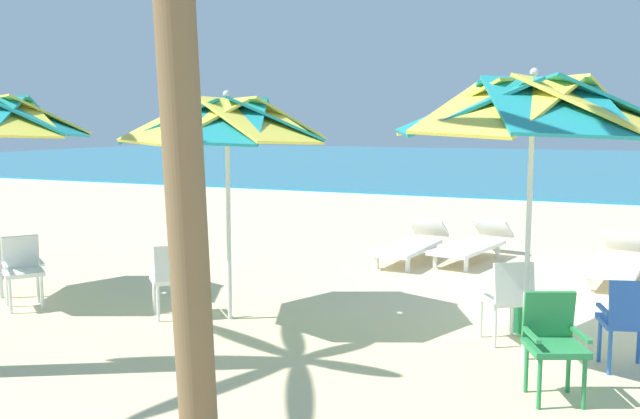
# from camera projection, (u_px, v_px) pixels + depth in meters

# --- Properties ---
(ground_plane) EXTENTS (80.00, 80.00, 0.00)m
(ground_plane) POSITION_uv_depth(u_px,v_px,m) (612.00, 305.00, 8.69)
(ground_plane) COLOR beige
(sea) EXTENTS (80.00, 36.00, 0.10)m
(sea) POSITION_uv_depth(u_px,v_px,m) (623.00, 165.00, 35.40)
(sea) COLOR teal
(sea) RESTS_ON ground
(surf_foam) EXTENTS (80.00, 0.70, 0.01)m
(surf_foam) POSITION_uv_depth(u_px,v_px,m) (620.00, 206.00, 18.74)
(surf_foam) COLOR white
(surf_foam) RESTS_ON ground
(beach_umbrella_0) EXTENTS (2.61, 2.61, 2.73)m
(beach_umbrella_0) POSITION_uv_depth(u_px,v_px,m) (533.00, 109.00, 6.42)
(beach_umbrella_0) COLOR silver
(beach_umbrella_0) RESTS_ON ground
(plastic_chair_0) EXTENTS (0.58, 0.60, 0.87)m
(plastic_chair_0) POSITION_uv_depth(u_px,v_px,m) (553.00, 339.00, 5.74)
(plastic_chair_0) COLOR #2D8C4C
(plastic_chair_0) RESTS_ON ground
(plastic_chair_1) EXTENTS (0.62, 0.63, 0.87)m
(plastic_chair_1) POSITION_uv_depth(u_px,v_px,m) (508.00, 296.00, 7.13)
(plastic_chair_1) COLOR white
(plastic_chair_1) RESTS_ON ground
(plastic_chair_2) EXTENTS (0.54, 0.57, 0.87)m
(plastic_chair_2) POSITION_uv_depth(u_px,v_px,m) (629.00, 318.00, 6.33)
(plastic_chair_2) COLOR blue
(plastic_chair_2) RESTS_ON ground
(beach_umbrella_1) EXTENTS (2.38, 2.38, 2.59)m
(beach_umbrella_1) POSITION_uv_depth(u_px,v_px,m) (227.00, 122.00, 7.80)
(beach_umbrella_1) COLOR silver
(beach_umbrella_1) RESTS_ON ground
(plastic_chair_3) EXTENTS (0.63, 0.63, 0.87)m
(plastic_chair_3) POSITION_uv_depth(u_px,v_px,m) (172.00, 276.00, 8.07)
(plastic_chair_3) COLOR white
(plastic_chair_3) RESTS_ON ground
(plastic_chair_4) EXTENTS (0.63, 0.62, 0.87)m
(plastic_chair_4) POSITION_uv_depth(u_px,v_px,m) (23.00, 267.00, 8.54)
(plastic_chair_4) COLOR white
(plastic_chair_4) RESTS_ON ground
(sun_lounger_1) EXTENTS (0.86, 2.20, 0.62)m
(sun_lounger_1) POSITION_uv_depth(u_px,v_px,m) (619.00, 261.00, 9.98)
(sun_lounger_1) COLOR white
(sun_lounger_1) RESTS_ON ground
(sun_lounger_2) EXTENTS (1.05, 2.23, 0.62)m
(sun_lounger_2) POSITION_uv_depth(u_px,v_px,m) (473.00, 244.00, 11.41)
(sun_lounger_2) COLOR white
(sun_lounger_2) RESTS_ON ground
(sun_lounger_3) EXTENTS (0.77, 2.18, 0.62)m
(sun_lounger_3) POSITION_uv_depth(u_px,v_px,m) (411.00, 244.00, 11.42)
(sun_lounger_3) COLOR white
(sun_lounger_3) RESTS_ON ground
(cooler_box) EXTENTS (0.50, 0.34, 0.40)m
(cooler_box) POSITION_uv_depth(u_px,v_px,m) (535.00, 313.00, 7.57)
(cooler_box) COLOR #238C4C
(cooler_box) RESTS_ON ground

